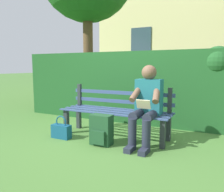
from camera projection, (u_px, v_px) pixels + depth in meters
ground at (115, 137)px, 3.69m from camera, size 60.00×60.00×0.00m
park_bench at (116, 111)px, 3.70m from camera, size 1.82×0.53×0.82m
person_seated at (146, 103)px, 3.28m from camera, size 0.44×0.73×1.16m
hedge_backdrop at (136, 86)px, 4.68m from camera, size 5.11×0.65×1.49m
building_facade at (198, 3)px, 10.05m from camera, size 8.28×3.26×7.86m
backpack at (101, 130)px, 3.30m from camera, size 0.31×0.26×0.44m
handbag at (61, 131)px, 3.61m from camera, size 0.32×0.13×0.37m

